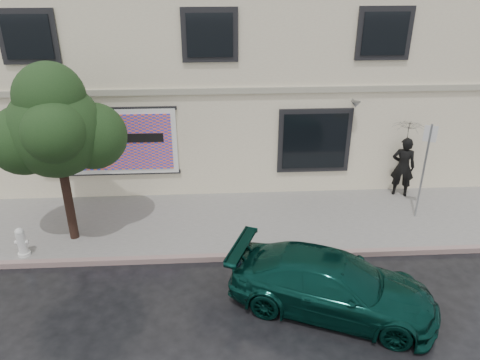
{
  "coord_description": "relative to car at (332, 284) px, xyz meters",
  "views": [
    {
      "loc": [
        0.08,
        -8.65,
        7.27
      ],
      "look_at": [
        0.7,
        2.2,
        1.99
      ],
      "focal_mm": 35.0,
      "sensor_mm": 36.0,
      "label": 1
    }
  ],
  "objects": [
    {
      "name": "ground",
      "position": [
        -2.59,
        0.49,
        -0.67
      ],
      "size": [
        90.0,
        90.0,
        0.0
      ],
      "primitive_type": "plane",
      "color": "black",
      "rests_on": "ground"
    },
    {
      "name": "sidewalk",
      "position": [
        -2.59,
        3.74,
        -0.59
      ],
      "size": [
        20.0,
        3.5,
        0.15
      ],
      "primitive_type": "cube",
      "color": "gray",
      "rests_on": "ground"
    },
    {
      "name": "curb",
      "position": [
        -2.59,
        1.99,
        -0.59
      ],
      "size": [
        20.0,
        0.18,
        0.16
      ],
      "primitive_type": "cube",
      "color": "slate",
      "rests_on": "ground"
    },
    {
      "name": "building",
      "position": [
        -2.59,
        9.49,
        2.83
      ],
      "size": [
        20.0,
        8.12,
        7.0
      ],
      "color": "beige",
      "rests_on": "ground"
    },
    {
      "name": "billboard",
      "position": [
        -5.79,
        5.41,
        1.39
      ],
      "size": [
        4.3,
        0.16,
        2.2
      ],
      "color": "white",
      "rests_on": "ground"
    },
    {
      "name": "car",
      "position": [
        0.0,
        0.0,
        0.0
      ],
      "size": [
        4.99,
        3.61,
        1.33
      ],
      "primitive_type": "imported",
      "rotation": [
        0.0,
        0.0,
        1.18
      ],
      "color": "#072E28",
      "rests_on": "ground"
    },
    {
      "name": "pedestrian",
      "position": [
        3.45,
        5.09,
        0.47
      ],
      "size": [
        0.84,
        0.7,
        1.98
      ],
      "primitive_type": "imported",
      "rotation": [
        0.0,
        0.0,
        2.78
      ],
      "color": "black",
      "rests_on": "sidewalk"
    },
    {
      "name": "umbrella",
      "position": [
        3.45,
        5.09,
        1.86
      ],
      "size": [
        1.29,
        1.29,
        0.8
      ],
      "primitive_type": "imported",
      "rotation": [
        0.0,
        0.0,
        0.21
      ],
      "color": "black",
      "rests_on": "pedestrian"
    },
    {
      "name": "street_tree",
      "position": [
        -6.48,
        3.1,
        2.62
      ],
      "size": [
        2.4,
        2.4,
        4.35
      ],
      "color": "black",
      "rests_on": "sidewalk"
    },
    {
      "name": "fire_hydrant",
      "position": [
        -7.58,
        2.3,
        -0.12
      ],
      "size": [
        0.33,
        0.31,
        0.82
      ],
      "rotation": [
        0.0,
        0.0,
        0.29
      ],
      "color": "silver",
      "rests_on": "sidewalk"
    },
    {
      "name": "sign_pole",
      "position": [
        3.44,
        3.69,
        1.2
      ],
      "size": [
        0.34,
        0.16,
        2.9
      ],
      "rotation": [
        0.0,
        0.0,
        -0.4
      ],
      "color": "#999DA1",
      "rests_on": "sidewalk"
    }
  ]
}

